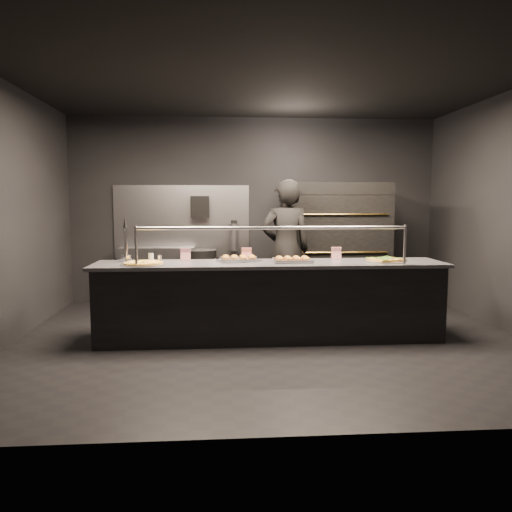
# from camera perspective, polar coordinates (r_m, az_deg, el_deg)

# --- Properties ---
(room) EXTENTS (6.04, 6.00, 3.00)m
(room) POSITION_cam_1_polar(r_m,az_deg,el_deg) (5.86, 1.38, 4.93)
(room) COLOR black
(room) RESTS_ON ground
(service_counter) EXTENTS (4.10, 0.78, 1.37)m
(service_counter) POSITION_cam_1_polar(r_m,az_deg,el_deg) (5.92, 1.63, -5.11)
(service_counter) COLOR black
(service_counter) RESTS_ON ground
(pizza_oven) EXTENTS (1.50, 1.23, 1.91)m
(pizza_oven) POSITION_cam_1_polar(r_m,az_deg,el_deg) (7.91, 8.88, 1.32)
(pizza_oven) COLOR black
(pizza_oven) RESTS_ON ground
(prep_shelf) EXTENTS (1.20, 0.35, 0.90)m
(prep_shelf) POSITION_cam_1_polar(r_m,az_deg,el_deg) (8.24, -11.22, -2.15)
(prep_shelf) COLOR #99999E
(prep_shelf) RESTS_ON ground
(towel_dispenser) EXTENTS (0.30, 0.20, 0.35)m
(towel_dispenser) POSITION_cam_1_polar(r_m,az_deg,el_deg) (8.17, -6.42, 5.60)
(towel_dispenser) COLOR black
(towel_dispenser) RESTS_ON room
(fire_extinguisher) EXTENTS (0.14, 0.14, 0.51)m
(fire_extinguisher) POSITION_cam_1_polar(r_m,az_deg,el_deg) (8.20, -2.53, 2.21)
(fire_extinguisher) COLOR #B2B2B7
(fire_extinguisher) RESTS_ON room
(beer_tap) EXTENTS (0.14, 0.20, 0.54)m
(beer_tap) POSITION_cam_1_polar(r_m,az_deg,el_deg) (6.10, -14.64, 0.82)
(beer_tap) COLOR silver
(beer_tap) RESTS_ON service_counter
(round_pizza) EXTENTS (0.50, 0.50, 0.03)m
(round_pizza) POSITION_cam_1_polar(r_m,az_deg,el_deg) (5.76, -12.73, -0.83)
(round_pizza) COLOR silver
(round_pizza) RESTS_ON service_counter
(slider_tray_a) EXTENTS (0.55, 0.48, 0.07)m
(slider_tray_a) POSITION_cam_1_polar(r_m,az_deg,el_deg) (5.97, -1.97, -0.32)
(slider_tray_a) COLOR silver
(slider_tray_a) RESTS_ON service_counter
(slider_tray_b) EXTENTS (0.46, 0.35, 0.07)m
(slider_tray_b) POSITION_cam_1_polar(r_m,az_deg,el_deg) (5.87, 4.21, -0.45)
(slider_tray_b) COLOR silver
(slider_tray_b) RESTS_ON service_counter
(square_pizza) EXTENTS (0.45, 0.45, 0.05)m
(square_pizza) POSITION_cam_1_polar(r_m,az_deg,el_deg) (6.11, 14.63, -0.45)
(square_pizza) COLOR silver
(square_pizza) RESTS_ON service_counter
(condiment_jar) EXTENTS (0.16, 0.06, 0.10)m
(condiment_jar) POSITION_cam_1_polar(r_m,az_deg,el_deg) (6.00, -11.61, -0.21)
(condiment_jar) COLOR silver
(condiment_jar) RESTS_ON service_counter
(tent_cards) EXTENTS (1.98, 0.04, 0.15)m
(tent_cards) POSITION_cam_1_polar(r_m,az_deg,el_deg) (6.11, 0.08, 0.27)
(tent_cards) COLOR white
(tent_cards) RESTS_ON service_counter
(trash_bin) EXTENTS (0.52, 0.52, 0.87)m
(trash_bin) POSITION_cam_1_polar(r_m,az_deg,el_deg) (8.02, -6.39, -2.39)
(trash_bin) COLOR black
(trash_bin) RESTS_ON ground
(worker) EXTENTS (0.75, 0.53, 1.93)m
(worker) POSITION_cam_1_polar(r_m,az_deg,el_deg) (7.00, 3.41, 0.78)
(worker) COLOR black
(worker) RESTS_ON ground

